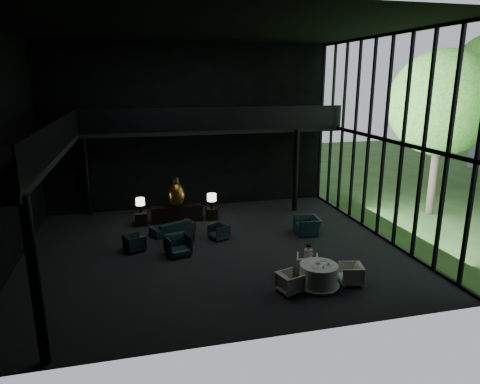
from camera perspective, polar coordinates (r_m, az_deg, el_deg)
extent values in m
cube|color=black|center=(16.55, -3.49, -7.65)|extent=(14.00, 12.00, 0.02)
cube|color=black|center=(15.37, -3.99, 21.07)|extent=(14.00, 12.00, 0.02)
cube|color=black|center=(21.34, -6.63, 8.53)|extent=(14.00, 0.04, 8.00)
cube|color=black|center=(9.72, 2.59, 0.92)|extent=(14.00, 0.04, 8.00)
cube|color=black|center=(15.58, -26.07, 4.75)|extent=(2.00, 12.00, 0.25)
cube|color=black|center=(20.51, -3.46, 8.34)|extent=(12.00, 2.00, 0.25)
cube|color=black|center=(15.32, -22.65, 7.24)|extent=(0.06, 12.00, 1.00)
cube|color=black|center=(19.47, -2.94, 9.77)|extent=(12.00, 0.06, 1.00)
cylinder|color=black|center=(10.56, -25.64, -10.97)|extent=(0.24, 0.24, 4.00)
cylinder|color=black|center=(21.32, -19.81, 2.28)|extent=(0.24, 0.24, 4.00)
cylinder|color=black|center=(20.92, 7.44, 2.82)|extent=(0.24, 0.24, 4.00)
cylinder|color=#382D23|center=(22.20, 24.54, 3.47)|extent=(0.36, 0.36, 4.90)
sphere|color=#2B5E21|center=(21.88, 25.34, 10.66)|extent=(4.80, 4.80, 4.80)
cube|color=black|center=(19.74, -8.40, -2.87)|extent=(2.29, 0.52, 0.73)
ellipsoid|color=#935827|center=(19.36, -8.47, -0.38)|extent=(0.72, 0.72, 1.12)
cylinder|color=#935827|center=(19.19, -8.54, 1.55)|extent=(0.25, 0.25, 0.23)
cube|color=black|center=(19.56, -13.03, -3.51)|extent=(0.53, 0.53, 0.58)
cylinder|color=black|center=(19.46, -13.11, -2.18)|extent=(0.12, 0.12, 0.34)
cylinder|color=white|center=(19.37, -13.17, -1.26)|extent=(0.39, 0.39, 0.31)
cube|color=black|center=(19.90, -3.78, -2.89)|extent=(0.49, 0.49, 0.54)
cylinder|color=black|center=(19.72, -3.78, -1.69)|extent=(0.12, 0.12, 0.36)
cylinder|color=white|center=(19.62, -3.79, -0.72)|extent=(0.41, 0.41, 0.33)
imported|color=black|center=(18.32, -8.98, -4.44)|extent=(1.74, 1.12, 0.66)
imported|color=black|center=(16.77, -13.86, -6.57)|extent=(0.79, 0.81, 0.65)
imported|color=black|center=(17.44, -2.87, -5.33)|extent=(0.76, 0.78, 0.62)
imported|color=black|center=(15.99, -8.29, -6.75)|extent=(1.12, 1.07, 0.96)
imported|color=black|center=(18.20, 8.95, -4.05)|extent=(0.83, 1.18, 0.97)
cube|color=black|center=(17.18, -7.79, -6.22)|extent=(1.12, 1.12, 0.38)
cylinder|color=white|center=(13.83, 10.42, -10.93)|extent=(1.18, 1.18, 0.75)
cone|color=white|center=(13.97, 10.36, -12.13)|extent=(1.34, 1.34, 0.10)
imported|color=silver|center=(14.66, 8.94, -9.51)|extent=(0.82, 0.79, 0.66)
imported|color=silver|center=(14.27, 14.55, -10.51)|extent=(0.74, 0.77, 0.67)
imported|color=beige|center=(13.41, 6.68, -11.87)|extent=(0.74, 0.77, 0.65)
cylinder|color=#C698B2|center=(14.57, 9.09, -8.30)|extent=(0.28, 0.28, 0.40)
sphere|color=#D8A884|center=(14.46, 9.14, -7.21)|extent=(0.20, 0.20, 0.20)
ellipsoid|color=black|center=(14.44, 9.14, -7.10)|extent=(0.21, 0.21, 0.14)
cylinder|color=white|center=(13.50, 9.96, -9.77)|extent=(0.24, 0.24, 0.01)
cylinder|color=white|center=(14.01, 11.06, -8.88)|extent=(0.28, 0.28, 0.02)
cylinder|color=white|center=(13.71, 11.66, -9.47)|extent=(0.19, 0.19, 0.01)
cylinder|color=white|center=(13.71, 11.72, -9.31)|extent=(0.11, 0.11, 0.06)
ellipsoid|color=white|center=(13.72, 10.38, -9.23)|extent=(0.16, 0.16, 0.08)
cylinder|color=#99999E|center=(13.47, 11.04, -9.77)|extent=(0.08, 0.08, 0.07)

